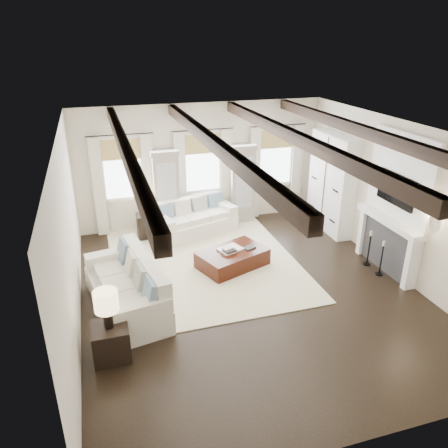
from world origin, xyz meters
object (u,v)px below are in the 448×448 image
object	(u,v)px
sofa_back	(194,220)
sofa_left	(130,289)
side_table_front	(111,342)
ottoman	(232,259)
side_table_back	(146,226)

from	to	relation	value
sofa_back	sofa_left	distance (m)	3.57
side_table_front	ottoman	bearing A→B (deg)	39.51
sofa_left	side_table_back	world-z (taller)	sofa_left
ottoman	side_table_back	bearing A→B (deg)	107.57
sofa_back	side_table_back	distance (m)	1.24
ottoman	side_table_back	distance (m)	2.63
sofa_back	ottoman	size ratio (longest dim) A/B	1.55
sofa_back	ottoman	world-z (taller)	sofa_back
sofa_back	side_table_back	bearing A→B (deg)	178.40
sofa_back	sofa_left	xyz separation A→B (m)	(-1.93, -3.00, 0.04)
sofa_back	side_table_front	xyz separation A→B (m)	(-2.35, -4.30, -0.07)
sofa_back	side_table_front	world-z (taller)	sofa_back
side_table_front	sofa_left	bearing A→B (deg)	71.90
sofa_left	ottoman	bearing A→B (deg)	22.61
ottoman	side_table_front	distance (m)	3.56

